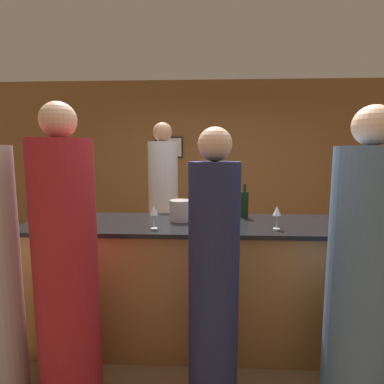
% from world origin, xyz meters
% --- Properties ---
extents(ground_plane, '(14.00, 14.00, 0.00)m').
position_xyz_m(ground_plane, '(0.00, 0.00, 0.00)').
color(ground_plane, brown).
extents(back_wall, '(8.00, 0.08, 2.80)m').
position_xyz_m(back_wall, '(-0.00, 2.40, 1.40)').
color(back_wall, brown).
rests_on(back_wall, ground_plane).
extents(bar_counter, '(3.34, 0.78, 1.07)m').
position_xyz_m(bar_counter, '(0.00, 0.00, 0.54)').
color(bar_counter, '#996638').
rests_on(bar_counter, ground_plane).
extents(bartender, '(0.34, 0.34, 2.00)m').
position_xyz_m(bartender, '(-0.62, 0.92, 0.94)').
color(bartender, '#B2B2B7').
rests_on(bartender, ground_plane).
extents(guest_0, '(0.39, 0.39, 1.92)m').
position_xyz_m(guest_0, '(0.79, -0.78, 0.89)').
color(guest_0, '#4C6B93').
rests_on(guest_0, ground_plane).
extents(guest_1, '(0.32, 0.32, 1.81)m').
position_xyz_m(guest_1, '(-0.07, -0.71, 0.85)').
color(guest_1, '#1E234C').
rests_on(guest_1, ground_plane).
extents(guest_3, '(0.38, 0.38, 1.96)m').
position_xyz_m(guest_3, '(-1.00, -0.74, 0.91)').
color(guest_3, maroon).
rests_on(guest_3, ground_plane).
extents(wine_bottle_1, '(0.07, 0.07, 0.31)m').
position_xyz_m(wine_bottle_1, '(0.23, 0.24, 1.19)').
color(wine_bottle_1, black).
rests_on(wine_bottle_1, bar_counter).
extents(ice_bucket, '(0.19, 0.19, 0.18)m').
position_xyz_m(ice_bucket, '(-0.35, 0.07, 1.16)').
color(ice_bucket, '#9E9993').
rests_on(ice_bucket, bar_counter).
extents(wine_glass_0, '(0.06, 0.06, 0.18)m').
position_xyz_m(wine_glass_0, '(0.43, -0.19, 1.20)').
color(wine_glass_0, silver).
rests_on(wine_glass_0, bar_counter).
extents(wine_glass_1, '(0.07, 0.07, 0.16)m').
position_xyz_m(wine_glass_1, '(1.21, -0.24, 1.18)').
color(wine_glass_1, silver).
rests_on(wine_glass_1, bar_counter).
extents(wine_glass_2, '(0.08, 0.08, 0.17)m').
position_xyz_m(wine_glass_2, '(1.08, -0.08, 1.20)').
color(wine_glass_2, silver).
rests_on(wine_glass_2, bar_counter).
extents(wine_glass_3, '(0.06, 0.06, 0.17)m').
position_xyz_m(wine_glass_3, '(-0.08, -0.23, 1.19)').
color(wine_glass_3, silver).
rests_on(wine_glass_3, bar_counter).
extents(wine_glass_4, '(0.06, 0.06, 0.19)m').
position_xyz_m(wine_glass_4, '(-0.53, -0.22, 1.21)').
color(wine_glass_4, silver).
rests_on(wine_glass_4, bar_counter).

